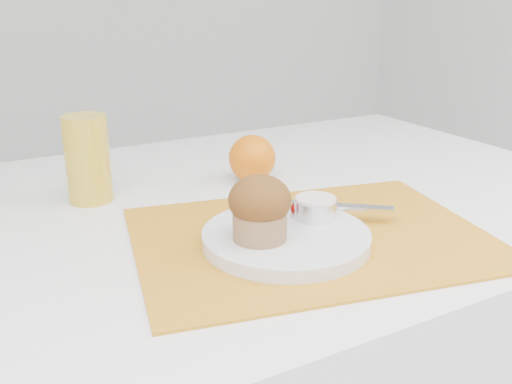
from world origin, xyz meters
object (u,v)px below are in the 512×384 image
plate (286,238)px  muffin (260,208)px  juice_glass (88,159)px  orange (252,158)px

plate → muffin: bearing=-176.6°
muffin → juice_glass: bearing=115.0°
plate → muffin: muffin is taller
orange → plate: bearing=-109.3°
juice_glass → muffin: juice_glass is taller
plate → orange: orange is taller
plate → muffin: 0.06m
orange → muffin: bearing=-116.6°
plate → orange: bearing=70.7°
muffin → plate: bearing=3.4°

